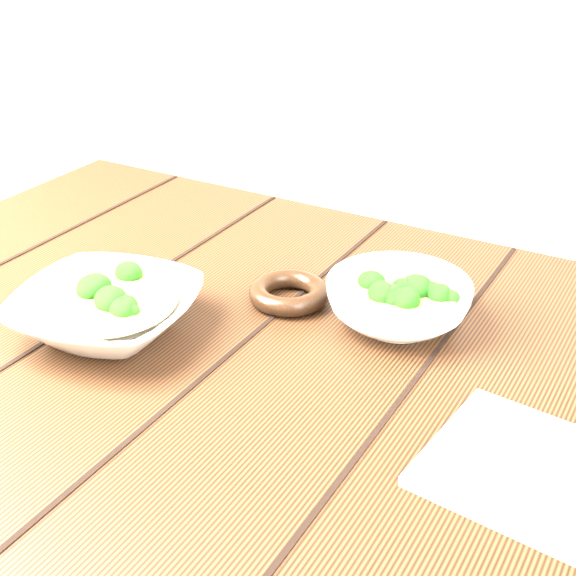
{
  "coord_description": "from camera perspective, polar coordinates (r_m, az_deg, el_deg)",
  "views": [
    {
      "loc": [
        0.41,
        -0.66,
        1.24
      ],
      "look_at": [
        0.0,
        0.05,
        0.8
      ],
      "focal_mm": 50.0,
      "sensor_mm": 36.0,
      "label": 1
    }
  ],
  "objects": [
    {
      "name": "table",
      "position": [
        0.99,
        -1.7,
        -9.83
      ],
      "size": [
        1.2,
        0.8,
        0.75
      ],
      "color": "#311C0E",
      "rests_on": "ground"
    },
    {
      "name": "trivet",
      "position": [
        1.0,
        0.07,
        -0.34
      ],
      "size": [
        0.11,
        0.11,
        0.02
      ],
      "primitive_type": "torus",
      "rotation": [
        0.0,
        0.0,
        -0.14
      ],
      "color": "black",
      "rests_on": "table"
    },
    {
      "name": "spoon_left",
      "position": [
        0.79,
        18.65,
        -10.65
      ],
      "size": [
        0.08,
        0.16,
        0.01
      ],
      "color": "#A39C90",
      "rests_on": "napkin"
    },
    {
      "name": "soup_bowl_back",
      "position": [
        0.96,
        7.83,
        -0.9
      ],
      "size": [
        0.22,
        0.22,
        0.06
      ],
      "color": "silver",
      "rests_on": "table"
    },
    {
      "name": "soup_bowl_front",
      "position": [
        0.96,
        -12.79,
        -1.56
      ],
      "size": [
        0.25,
        0.25,
        0.06
      ],
      "color": "silver",
      "rests_on": "table"
    },
    {
      "name": "napkin",
      "position": [
        0.77,
        17.68,
        -12.59
      ],
      "size": [
        0.22,
        0.19,
        0.01
      ],
      "primitive_type": "cube",
      "rotation": [
        0.0,
        0.0,
        -0.11
      ],
      "color": "beige",
      "rests_on": "table"
    }
  ]
}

